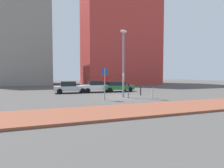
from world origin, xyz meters
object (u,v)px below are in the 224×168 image
object	(u,v)px
parked_car_silver	(70,87)
parking_meter	(128,89)
parked_car_green	(117,86)
street_lamp	(123,58)
parked_car_white	(98,86)
traffic_bollard_mid	(141,91)
parking_sign_post	(105,80)
traffic_bollard_near	(153,93)

from	to	relation	value
parked_car_silver	parking_meter	world-z (taller)	parked_car_silver
parked_car_green	street_lamp	bearing A→B (deg)	-104.48
parked_car_white	parked_car_green	size ratio (longest dim) A/B	1.05
parking_meter	parked_car_white	bearing A→B (deg)	100.86
parked_car_green	street_lamp	size ratio (longest dim) A/B	0.63
parked_car_green	parked_car_white	bearing A→B (deg)	175.32
parked_car_green	traffic_bollard_mid	size ratio (longest dim) A/B	4.77
parked_car_white	parking_meter	bearing A→B (deg)	-79.14
parked_car_white	parked_car_green	distance (m)	2.75
parked_car_green	parking_sign_post	size ratio (longest dim) A/B	1.51
street_lamp	parked_car_white	bearing A→B (deg)	101.49
parked_car_white	traffic_bollard_mid	world-z (taller)	parked_car_white
parked_car_white	parking_meter	distance (m)	7.20
parking_meter	traffic_bollard_mid	size ratio (longest dim) A/B	1.59
traffic_bollard_near	parked_car_green	bearing A→B (deg)	97.18
parking_sign_post	street_lamp	world-z (taller)	street_lamp
parked_car_silver	parked_car_white	world-z (taller)	parked_car_white
parked_car_white	traffic_bollard_mid	xyz separation A→B (m)	(3.74, -5.19, -0.34)
parked_car_green	parking_sign_post	bearing A→B (deg)	-118.37
parked_car_green	parking_sign_post	world-z (taller)	parking_sign_post
parked_car_green	traffic_bollard_mid	world-z (taller)	parked_car_green
parked_car_green	traffic_bollard_near	world-z (taller)	parked_car_green
parking_meter	parked_car_silver	bearing A→B (deg)	125.12
street_lamp	traffic_bollard_mid	world-z (taller)	street_lamp
parked_car_silver	traffic_bollard_mid	xyz separation A→B (m)	(7.36, -5.19, -0.30)
parked_car_silver	traffic_bollard_near	bearing A→B (deg)	-46.72
parking_sign_post	parked_car_green	bearing A→B (deg)	61.63
street_lamp	traffic_bollard_mid	bearing A→B (deg)	19.07
parked_car_silver	parking_meter	distance (m)	8.65
parked_car_white	street_lamp	xyz separation A→B (m)	(1.23, -6.05, 3.28)
parked_car_green	traffic_bollard_mid	xyz separation A→B (m)	(1.00, -4.96, -0.29)
parking_sign_post	traffic_bollard_near	xyz separation A→B (m)	(4.94, -0.13, -1.31)
parking_sign_post	parked_car_silver	bearing A→B (deg)	107.19
parked_car_white	traffic_bollard_near	size ratio (longest dim) A/B	4.51
traffic_bollard_mid	parking_meter	bearing A→B (deg)	-141.74
parked_car_green	street_lamp	xyz separation A→B (m)	(-1.51, -5.83, 3.33)
traffic_bollard_mid	street_lamp	bearing A→B (deg)	-160.93
traffic_bollard_near	traffic_bollard_mid	distance (m)	2.56
parked_car_green	traffic_bollard_near	size ratio (longest dim) A/B	4.28
parked_car_white	street_lamp	size ratio (longest dim) A/B	0.67
parking_sign_post	street_lamp	xyz separation A→B (m)	(2.49, 1.57, 2.25)
parking_meter	traffic_bollard_near	world-z (taller)	parking_meter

